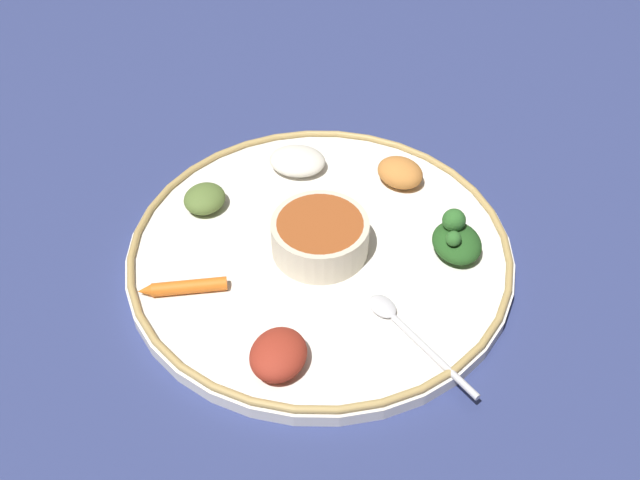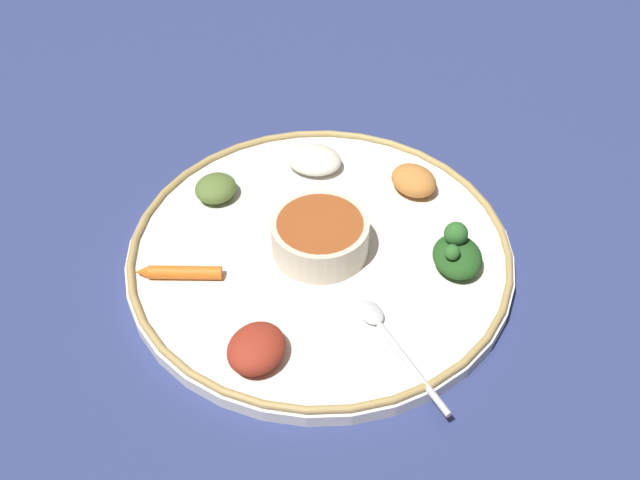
% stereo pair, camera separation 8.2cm
% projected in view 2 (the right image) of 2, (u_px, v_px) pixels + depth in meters
% --- Properties ---
extents(ground_plane, '(2.40, 2.40, 0.00)m').
position_uv_depth(ground_plane, '(320.00, 259.00, 0.84)').
color(ground_plane, navy).
extents(platter, '(0.43, 0.43, 0.02)m').
position_uv_depth(platter, '(320.00, 254.00, 0.84)').
color(platter, white).
rests_on(platter, ground_plane).
extents(platter_rim, '(0.42, 0.42, 0.01)m').
position_uv_depth(platter_rim, '(320.00, 248.00, 0.83)').
color(platter_rim, tan).
rests_on(platter_rim, platter).
extents(center_bowl, '(0.11, 0.11, 0.04)m').
position_uv_depth(center_bowl, '(320.00, 235.00, 0.82)').
color(center_bowl, beige).
rests_on(center_bowl, platter).
extents(spoon, '(0.05, 0.15, 0.01)m').
position_uv_depth(spoon, '(388.00, 336.00, 0.74)').
color(spoon, silver).
rests_on(spoon, platter).
extents(greens_pile, '(0.08, 0.08, 0.05)m').
position_uv_depth(greens_pile, '(457.00, 253.00, 0.80)').
color(greens_pile, '#23511E').
rests_on(greens_pile, platter).
extents(carrot_near_spoon, '(0.08, 0.07, 0.01)m').
position_uv_depth(carrot_near_spoon, '(179.00, 272.00, 0.80)').
color(carrot_near_spoon, orange).
rests_on(carrot_near_spoon, platter).
extents(mound_beet, '(0.08, 0.07, 0.03)m').
position_uv_depth(mound_beet, '(256.00, 348.00, 0.72)').
color(mound_beet, maroon).
rests_on(mound_beet, platter).
extents(mound_squash, '(0.05, 0.06, 0.03)m').
position_uv_depth(mound_squash, '(414.00, 180.00, 0.89)').
color(mound_squash, '#C67A38').
rests_on(mound_squash, platter).
extents(mound_collards, '(0.05, 0.05, 0.03)m').
position_uv_depth(mound_collards, '(216.00, 188.00, 0.89)').
color(mound_collards, '#567033').
rests_on(mound_collards, platter).
extents(mound_rice_white, '(0.08, 0.09, 0.02)m').
position_uv_depth(mound_rice_white, '(314.00, 159.00, 0.92)').
color(mound_rice_white, silver).
rests_on(mound_rice_white, platter).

